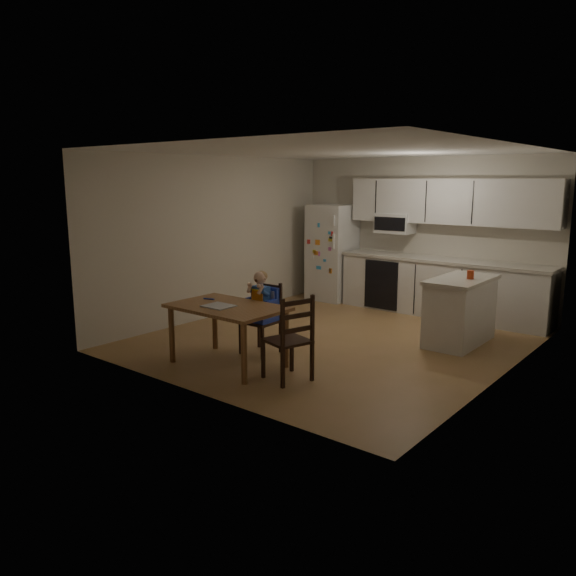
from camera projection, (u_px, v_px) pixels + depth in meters
The scene contains 10 objects.
room at pixel (356, 245), 7.75m from camera, with size 4.52×5.01×2.51m.
refrigerator at pixel (332, 252), 10.06m from camera, with size 0.72×0.70×1.70m, color silver.
kitchen_run at pixel (443, 261), 8.86m from camera, with size 3.37×0.62×2.15m.
kitchen_island at pixel (460, 311), 7.38m from camera, with size 0.62×1.19×0.88m.
red_cup at pixel (470, 275), 7.23m from camera, with size 0.09×0.09×0.11m, color red.
dining_table at pixel (228, 314), 6.48m from camera, with size 1.32×0.85×0.71m.
napkin at pixel (219, 306), 6.42m from camera, with size 0.32×0.28×0.01m, color #AEAEB3.
toddler_spoon at pixel (208, 299), 6.79m from camera, with size 0.02×0.02×0.12m, color blue.
chair_booster at pixel (263, 304), 6.95m from camera, with size 0.40×0.40×1.04m.
chair_side at pixel (292, 334), 5.93m from camera, with size 0.52×0.52×0.95m.
Camera 1 is at (4.12, -6.13, 2.14)m, focal length 35.00 mm.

